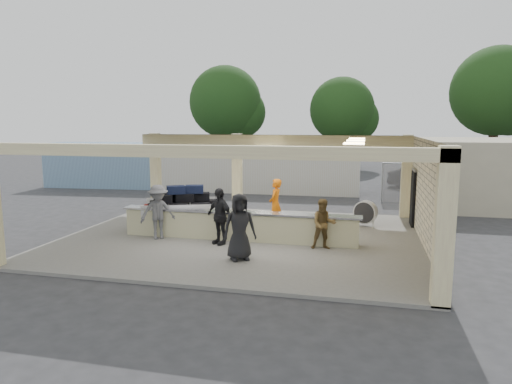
% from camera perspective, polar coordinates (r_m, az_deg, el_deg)
% --- Properties ---
extents(ground, '(120.00, 120.00, 0.00)m').
position_cam_1_polar(ground, '(16.05, -1.78, -5.87)').
color(ground, '#2A2A2C').
rests_on(ground, ground).
extents(pavilion, '(12.01, 10.00, 3.55)m').
position_cam_1_polar(pavilion, '(16.34, -0.48, -0.77)').
color(pavilion, slate).
rests_on(pavilion, ground).
extents(baggage_counter, '(8.20, 0.58, 0.98)m').
position_cam_1_polar(baggage_counter, '(15.44, -2.28, -4.21)').
color(baggage_counter, '#BBB68B').
rests_on(baggage_counter, pavilion).
extents(luggage_cart, '(3.22, 2.57, 1.63)m').
position_cam_1_polar(luggage_cart, '(17.10, -9.27, -1.68)').
color(luggage_cart, silver).
rests_on(luggage_cart, pavilion).
extents(drum_fan, '(0.94, 0.61, 0.99)m').
position_cam_1_polar(drum_fan, '(17.92, 13.52, -2.51)').
color(drum_fan, silver).
rests_on(drum_fan, pavilion).
extents(baggage_handler, '(0.45, 0.73, 1.89)m').
position_cam_1_polar(baggage_handler, '(16.82, 2.43, -1.55)').
color(baggage_handler, orange).
rests_on(baggage_handler, pavilion).
extents(passenger_a, '(0.83, 0.49, 1.59)m').
position_cam_1_polar(passenger_a, '(14.38, 8.45, -4.00)').
color(passenger_a, brown).
rests_on(passenger_a, pavilion).
extents(passenger_b, '(1.14, 0.88, 1.85)m').
position_cam_1_polar(passenger_b, '(14.85, -4.59, -3.03)').
color(passenger_b, black).
rests_on(passenger_b, pavilion).
extents(passenger_c, '(1.22, 1.03, 1.86)m').
position_cam_1_polar(passenger_c, '(15.82, -12.14, -2.46)').
color(passenger_c, '#525357').
rests_on(passenger_c, pavilion).
extents(passenger_d, '(1.01, 0.80, 1.93)m').
position_cam_1_polar(passenger_d, '(13.12, -2.07, -4.38)').
color(passenger_d, black).
rests_on(passenger_d, pavilion).
extents(car_white_a, '(5.06, 3.35, 1.33)m').
position_cam_1_polar(car_white_a, '(27.61, 22.82, 0.97)').
color(car_white_a, white).
rests_on(car_white_a, ground).
extents(car_white_b, '(5.04, 2.11, 1.56)m').
position_cam_1_polar(car_white_b, '(30.55, 28.22, 1.51)').
color(car_white_b, white).
rests_on(car_white_b, ground).
extents(car_dark, '(4.38, 2.15, 1.40)m').
position_cam_1_polar(car_dark, '(30.07, 20.23, 1.75)').
color(car_dark, black).
rests_on(car_dark, ground).
extents(container_white, '(11.67, 2.64, 2.52)m').
position_cam_1_polar(container_white, '(26.92, 0.38, 2.74)').
color(container_white, beige).
rests_on(container_white, ground).
extents(container_blue, '(10.84, 3.47, 2.77)m').
position_cam_1_polar(container_blue, '(29.92, -15.25, 3.27)').
color(container_blue, '#739DB9').
rests_on(container_blue, ground).
extents(fence, '(12.06, 0.06, 2.03)m').
position_cam_1_polar(fence, '(25.14, 29.28, 0.75)').
color(fence, gray).
rests_on(fence, ground).
extents(tree_left, '(6.60, 6.30, 9.00)m').
position_cam_1_polar(tree_left, '(40.91, -3.35, 10.80)').
color(tree_left, '#382619').
rests_on(tree_left, ground).
extents(tree_mid, '(6.00, 5.60, 8.00)m').
position_cam_1_polar(tree_mid, '(41.20, 11.13, 9.77)').
color(tree_mid, '#382619').
rests_on(tree_mid, ground).
extents(tree_right, '(7.20, 7.00, 10.00)m').
position_cam_1_polar(tree_right, '(41.49, 28.22, 10.65)').
color(tree_right, '#382619').
rests_on(tree_right, ground).
extents(adjacent_building, '(6.00, 8.00, 3.20)m').
position_cam_1_polar(adjacent_building, '(25.68, 25.55, 2.38)').
color(adjacent_building, '#B8B092').
rests_on(adjacent_building, ground).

